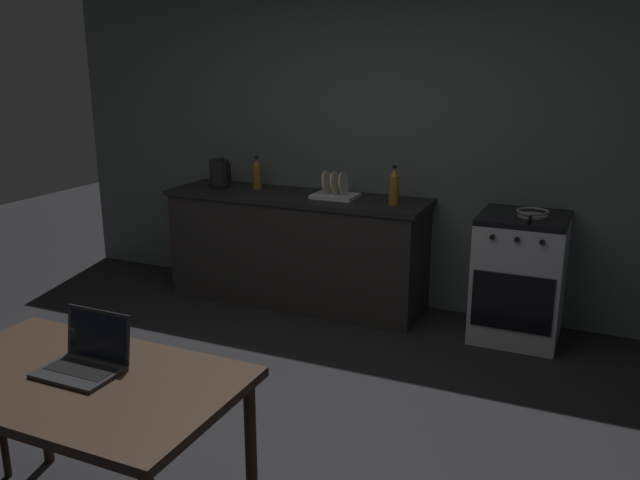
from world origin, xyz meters
TOP-DOWN VIEW (x-y plane):
  - ground_plane at (0.00, 0.00)m, footprint 12.00×12.00m
  - back_wall at (0.30, 2.34)m, footprint 6.40×0.10m
  - kitchen_counter at (-0.56, 1.99)m, footprint 2.16×0.64m
  - stove_oven at (1.22, 1.99)m, footprint 0.60×0.62m
  - dining_table at (-0.10, -0.90)m, footprint 1.30×0.77m
  - laptop at (-0.11, -0.85)m, footprint 0.32×0.26m
  - electric_kettle at (-1.28, 1.99)m, footprint 0.19×0.17m
  - bottle at (0.28, 1.94)m, footprint 0.08×0.08m
  - frying_pan at (1.27, 1.96)m, footprint 0.22×0.39m
  - dish_rack at (-0.22, 1.99)m, footprint 0.34×0.26m
  - bottle_b at (-0.97, 2.07)m, footprint 0.08×0.08m

SIDE VIEW (x-z plane):
  - ground_plane at x=0.00m, z-range 0.00..0.00m
  - stove_oven at x=1.22m, z-range 0.00..0.91m
  - kitchen_counter at x=-0.56m, z-range 0.00..0.91m
  - dining_table at x=-0.10m, z-range 0.30..1.05m
  - laptop at x=-0.11m, z-range 0.68..0.91m
  - frying_pan at x=1.27m, z-range 0.91..0.96m
  - dish_rack at x=-0.22m, z-range 0.85..1.06m
  - electric_kettle at x=-1.28m, z-range 0.91..1.16m
  - bottle_b at x=-0.97m, z-range 0.90..1.18m
  - bottle at x=0.28m, z-range 0.90..1.20m
  - back_wall at x=0.30m, z-range 0.00..2.77m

